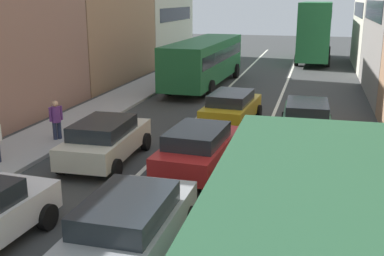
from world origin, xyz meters
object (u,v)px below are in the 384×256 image
at_px(coupe_centre_lane_fourth, 231,107).
at_px(pedestrian_mid_sidewalk, 56,119).
at_px(sedan_left_lane_third, 105,139).
at_px(sedan_right_lane_behind_truck, 300,166).
at_px(bus_far_queue_secondary, 315,29).
at_px(hatchback_centre_lane_third, 199,148).
at_px(sedan_centre_lane_second, 130,225).
at_px(bus_mid_queue_primary, 204,59).
at_px(wagon_right_lane_far, 306,118).

relative_size(coupe_centre_lane_fourth, pedestrian_mid_sidewalk, 2.66).
height_order(sedan_left_lane_third, sedan_right_lane_behind_truck, same).
bearing_deg(bus_far_queue_secondary, hatchback_centre_lane_third, 174.85).
height_order(sedan_centre_lane_second, pedestrian_mid_sidewalk, pedestrian_mid_sidewalk).
bearing_deg(sedan_centre_lane_second, bus_mid_queue_primary, 8.91).
xyz_separation_m(sedan_right_lane_behind_truck, wagon_right_lane_far, (0.01, 5.69, 0.00)).
height_order(sedan_centre_lane_second, hatchback_centre_lane_third, same).
bearing_deg(pedestrian_mid_sidewalk, sedan_centre_lane_second, -14.37).
bearing_deg(bus_far_queue_secondary, wagon_right_lane_far, -178.72).
relative_size(bus_mid_queue_primary, bus_far_queue_secondary, 1.00).
xyz_separation_m(sedan_left_lane_third, sedan_right_lane_behind_truck, (6.50, -0.96, 0.00)).
xyz_separation_m(sedan_centre_lane_second, pedestrian_mid_sidewalk, (-5.95, 7.12, 0.15)).
xyz_separation_m(coupe_centre_lane_fourth, bus_far_queue_secondary, (3.14, 22.77, 2.03)).
bearing_deg(bus_far_queue_secondary, sedan_left_lane_third, 168.42).
relative_size(sedan_left_lane_third, wagon_right_lane_far, 1.00).
height_order(sedan_left_lane_third, bus_mid_queue_primary, bus_mid_queue_primary).
bearing_deg(coupe_centre_lane_fourth, wagon_right_lane_far, -105.18).
xyz_separation_m(sedan_centre_lane_second, bus_mid_queue_primary, (-3.22, 20.09, 0.96)).
bearing_deg(sedan_centre_lane_second, hatchback_centre_lane_third, -1.28).
xyz_separation_m(sedan_centre_lane_second, hatchback_centre_lane_third, (0.10, 5.49, 0.00)).
bearing_deg(sedan_left_lane_third, bus_mid_queue_primary, -1.84).
distance_m(sedan_left_lane_third, bus_far_queue_secondary, 29.40).
bearing_deg(wagon_right_lane_far, pedestrian_mid_sidewalk, 107.43).
bearing_deg(bus_far_queue_secondary, sedan_centre_lane_second, 175.67).
bearing_deg(sedan_left_lane_third, sedan_centre_lane_second, -152.27).
distance_m(sedan_right_lane_behind_truck, pedestrian_mid_sidewalk, 9.59).
bearing_deg(wagon_right_lane_far, bus_mid_queue_primary, 32.24).
bearing_deg(coupe_centre_lane_fourth, hatchback_centre_lane_third, -175.89).
bearing_deg(hatchback_centre_lane_third, bus_far_queue_secondary, -3.02).
height_order(hatchback_centre_lane_third, pedestrian_mid_sidewalk, pedestrian_mid_sidewalk).
distance_m(sedan_left_lane_third, bus_mid_queue_primary, 14.53).
bearing_deg(bus_mid_queue_primary, wagon_right_lane_far, -144.24).
distance_m(sedan_right_lane_behind_truck, bus_mid_queue_primary, 16.81).
bearing_deg(wagon_right_lane_far, sedan_right_lane_behind_truck, 178.32).
xyz_separation_m(sedan_centre_lane_second, bus_far_queue_secondary, (3.23, 34.20, 2.03)).
relative_size(coupe_centre_lane_fourth, bus_mid_queue_primary, 0.42).
distance_m(hatchback_centre_lane_third, bus_far_queue_secondary, 28.96).
relative_size(sedan_centre_lane_second, wagon_right_lane_far, 0.99).
distance_m(coupe_centre_lane_fourth, wagon_right_lane_far, 3.43).
bearing_deg(bus_far_queue_secondary, sedan_right_lane_behind_truck, -178.79).
bearing_deg(sedan_left_lane_third, wagon_right_lane_far, -55.99).
height_order(bus_mid_queue_primary, pedestrian_mid_sidewalk, bus_mid_queue_primary).
distance_m(hatchback_centre_lane_third, sedan_right_lane_behind_truck, 3.32).
xyz_separation_m(sedan_right_lane_behind_truck, pedestrian_mid_sidewalk, (-9.26, 2.50, 0.15)).
distance_m(bus_far_queue_secondary, pedestrian_mid_sidewalk, 28.66).
bearing_deg(pedestrian_mid_sidewalk, hatchback_centre_lane_third, 20.62).
bearing_deg(bus_mid_queue_primary, pedestrian_mid_sidewalk, 170.07).
distance_m(sedan_left_lane_third, coupe_centre_lane_fourth, 6.70).
bearing_deg(sedan_centre_lane_second, coupe_centre_lane_fourth, -0.62).
bearing_deg(wagon_right_lane_far, coupe_centre_lane_fourth, 69.35).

